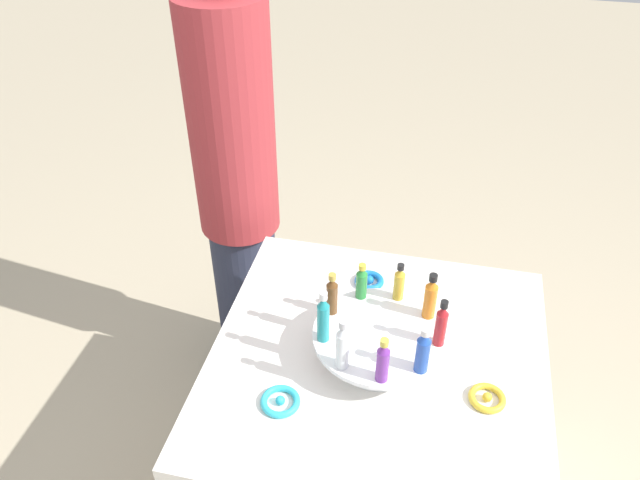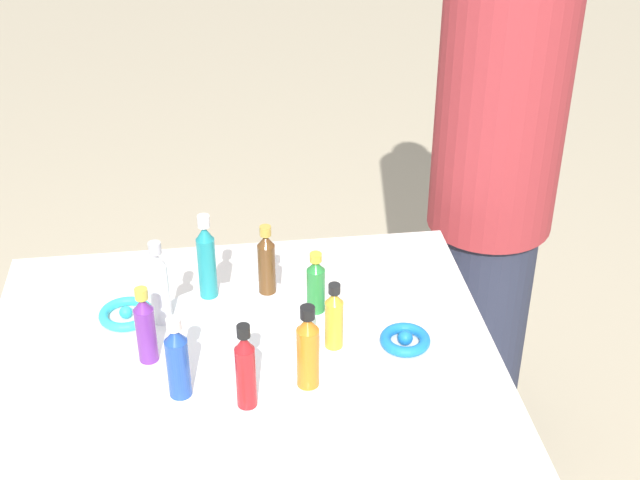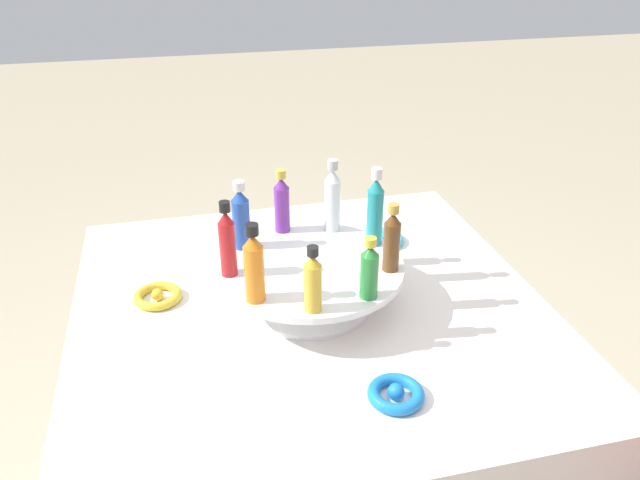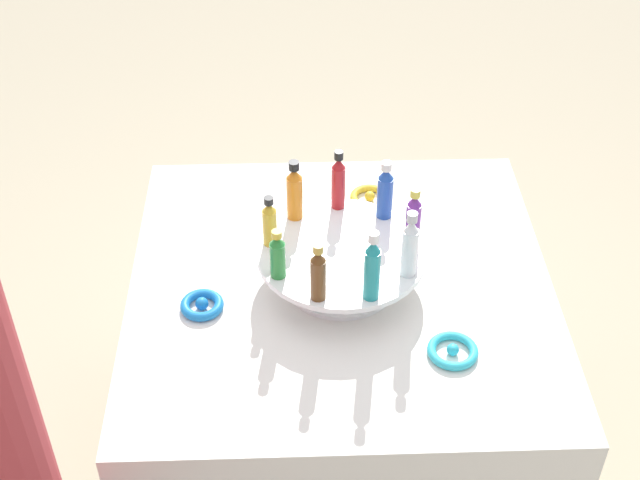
# 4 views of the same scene
# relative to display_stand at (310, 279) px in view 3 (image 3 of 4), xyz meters

# --- Properties ---
(party_table) EXTENTS (0.85, 0.85, 0.75)m
(party_table) POSITION_rel_display_stand_xyz_m (0.00, 0.00, -0.43)
(party_table) COLOR silver
(party_table) RESTS_ON ground_plane
(display_stand) EXTENTS (0.33, 0.33, 0.08)m
(display_stand) POSITION_rel_display_stand_xyz_m (0.00, 0.00, 0.00)
(display_stand) COLOR white
(display_stand) RESTS_ON party_table
(bottle_clear) EXTENTS (0.03, 0.03, 0.14)m
(bottle_clear) POSITION_rel_display_stand_xyz_m (0.12, -0.07, 0.10)
(bottle_clear) COLOR silver
(bottle_clear) RESTS_ON display_stand
(bottle_purple) EXTENTS (0.03, 0.03, 0.13)m
(bottle_purple) POSITION_rel_display_stand_xyz_m (0.14, 0.02, 0.09)
(bottle_purple) COLOR #702D93
(bottle_purple) RESTS_ON display_stand
(bottle_blue) EXTENTS (0.03, 0.03, 0.13)m
(bottle_blue) POSITION_rel_display_stand_xyz_m (0.09, 0.11, 0.09)
(bottle_blue) COLOR #234CAD
(bottle_blue) RESTS_ON display_stand
(bottle_red) EXTENTS (0.03, 0.03, 0.14)m
(bottle_red) POSITION_rel_display_stand_xyz_m (0.00, 0.14, 0.09)
(bottle_red) COLOR #B21E23
(bottle_red) RESTS_ON display_stand
(bottle_orange) EXTENTS (0.03, 0.03, 0.14)m
(bottle_orange) POSITION_rel_display_stand_xyz_m (-0.09, 0.11, 0.09)
(bottle_orange) COLOR orange
(bottle_orange) RESTS_ON display_stand
(bottle_gold) EXTENTS (0.03, 0.03, 0.11)m
(bottle_gold) POSITION_rel_display_stand_xyz_m (-0.14, 0.03, 0.08)
(bottle_gold) COLOR gold
(bottle_gold) RESTS_ON display_stand
(bottle_green) EXTENTS (0.03, 0.03, 0.11)m
(bottle_green) POSITION_rel_display_stand_xyz_m (-0.12, -0.07, 0.08)
(bottle_green) COLOR #288438
(bottle_green) RESTS_ON display_stand
(bottle_brown) EXTENTS (0.03, 0.03, 0.12)m
(bottle_brown) POSITION_rel_display_stand_xyz_m (-0.05, -0.13, 0.09)
(bottle_brown) COLOR brown
(bottle_brown) RESTS_ON display_stand
(bottle_teal) EXTENTS (0.03, 0.03, 0.15)m
(bottle_teal) POSITION_rel_display_stand_xyz_m (0.05, -0.13, 0.10)
(bottle_teal) COLOR teal
(bottle_teal) RESTS_ON display_stand
(ribbon_bow_blue) EXTENTS (0.09, 0.09, 0.03)m
(ribbon_bow_blue) POSITION_rel_display_stand_xyz_m (-0.27, -0.07, -0.04)
(ribbon_bow_blue) COLOR blue
(ribbon_bow_blue) RESTS_ON party_table
(ribbon_bow_teal) EXTENTS (0.09, 0.09, 0.02)m
(ribbon_bow_teal) POSITION_rel_display_stand_xyz_m (0.20, -0.20, -0.04)
(ribbon_bow_teal) COLOR #2DB7CC
(ribbon_bow_teal) RESTS_ON party_table
(ribbon_bow_gold) EXTENTS (0.09, 0.09, 0.02)m
(ribbon_bow_gold) POSITION_rel_display_stand_xyz_m (0.08, 0.27, -0.04)
(ribbon_bow_gold) COLOR gold
(ribbon_bow_gold) RESTS_ON party_table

